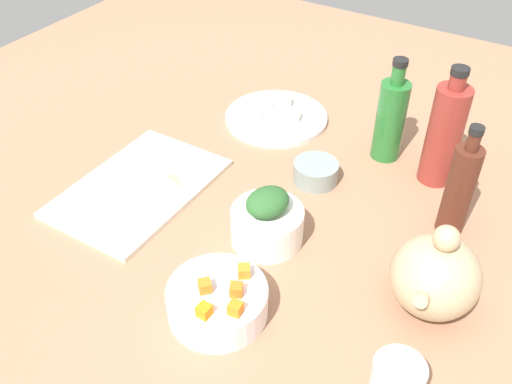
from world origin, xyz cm
name	(u,v)px	position (x,y,z in cm)	size (l,w,h in cm)	color
tabletop	(256,220)	(0.00, 0.00, 1.50)	(190.00, 190.00, 3.00)	#9E7053
cutting_board	(139,188)	(5.76, -22.29, 3.50)	(31.62, 21.26, 1.00)	silver
plate_tofu	(276,117)	(-29.09, -12.58, 3.60)	(22.52, 22.52, 1.20)	white
bowl_greens	(267,225)	(4.56, 4.98, 6.13)	(12.15, 12.15, 6.26)	white
bowl_carrots	(218,301)	(21.85, 6.81, 5.54)	(14.82, 14.82, 5.07)	white
bowl_small_side	(316,172)	(-14.14, 4.65, 5.00)	(8.55, 8.55, 4.01)	gray
teapot	(435,276)	(3.98, 32.78, 9.29)	(15.15, 12.98, 15.57)	tan
bottle_0	(444,134)	(-26.76, 23.83, 13.22)	(6.38, 6.38, 23.41)	maroon
bottle_1	(391,118)	(-28.93, 12.90, 11.80)	(5.73, 5.73, 21.24)	#266E2C
bottle_2	(460,189)	(-14.18, 30.49, 11.88)	(4.59, 4.59, 20.88)	#532619
carrot_cube_0	(205,286)	(22.77, 5.43, 8.97)	(1.80, 1.80, 1.80)	orange
carrot_cube_1	(235,308)	(23.83, 11.32, 8.97)	(1.80, 1.80, 1.80)	orange
carrot_cube_2	(204,311)	(26.41, 7.92, 8.97)	(1.80, 1.80, 1.80)	orange
carrot_cube_3	(236,290)	(20.97, 9.59, 8.97)	(1.80, 1.80, 1.80)	orange
carrot_cube_4	(244,271)	(17.44, 8.63, 8.97)	(1.80, 1.80, 1.80)	orange
chopped_greens_mound	(268,202)	(4.56, 4.98, 11.27)	(7.75, 6.26, 4.02)	#2D5E2C
tofu_cube_0	(266,104)	(-30.29, -15.98, 5.30)	(2.20, 2.20, 2.20)	white
tofu_cube_1	(295,115)	(-29.65, -8.25, 5.30)	(2.20, 2.20, 2.20)	white
tofu_cube_2	(279,119)	(-26.37, -10.34, 5.30)	(2.20, 2.20, 2.20)	silver
tofu_cube_3	(286,101)	(-34.04, -12.88, 5.30)	(2.20, 2.20, 2.20)	white
tofu_cube_4	(255,113)	(-25.87, -16.03, 5.30)	(2.20, 2.20, 2.20)	#E4F1CE
tofu_cube_5	(281,109)	(-30.38, -12.07, 5.30)	(2.20, 2.20, 2.20)	white
dumpling_0	(116,185)	(8.72, -25.01, 5.07)	(4.65, 4.55, 2.15)	beige
dumpling_1	(175,162)	(-2.78, -20.33, 5.00)	(4.16, 4.05, 2.01)	beige
dumpling_2	(167,181)	(3.05, -17.51, 5.30)	(5.55, 4.76, 2.60)	beige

